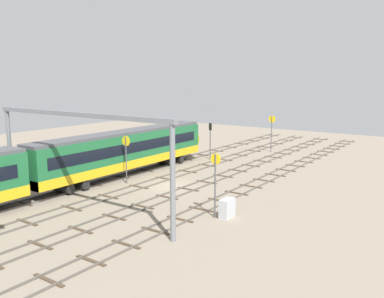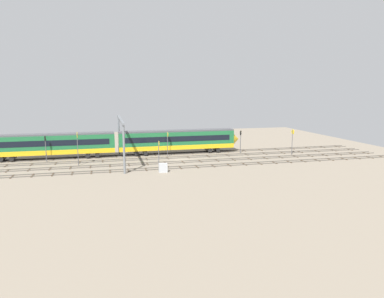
{
  "view_description": "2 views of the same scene",
  "coord_description": "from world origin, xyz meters",
  "px_view_note": "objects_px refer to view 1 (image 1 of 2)",
  "views": [
    {
      "loc": [
        -31.72,
        -24.78,
        10.73
      ],
      "look_at": [
        6.4,
        1.77,
        2.65
      ],
      "focal_mm": 39.12,
      "sensor_mm": 36.0,
      "label": 1
    },
    {
      "loc": [
        -13.85,
        -64.48,
        13.18
      ],
      "look_at": [
        2.4,
        0.4,
        1.94
      ],
      "focal_mm": 32.94,
      "sensor_mm": 36.0,
      "label": 2
    }
  ],
  "objects_px": {
    "speed_sign_mid_trackside": "(272,128)",
    "relay_cabinet": "(227,208)",
    "train": "(29,172)",
    "speed_sign_distant_end": "(215,177)",
    "speed_sign_far_trackside": "(126,152)",
    "signal_light_trackside_departure": "(210,136)",
    "overhead_gantry": "(77,137)"
  },
  "relations": [
    {
      "from": "speed_sign_mid_trackside",
      "to": "speed_sign_distant_end",
      "type": "relative_size",
      "value": 1.04
    },
    {
      "from": "signal_light_trackside_departure",
      "to": "relay_cabinet",
      "type": "relative_size",
      "value": 3.24
    },
    {
      "from": "overhead_gantry",
      "to": "speed_sign_distant_end",
      "type": "bearing_deg",
      "value": -58.23
    },
    {
      "from": "speed_sign_far_trackside",
      "to": "relay_cabinet",
      "type": "bearing_deg",
      "value": -103.26
    },
    {
      "from": "signal_light_trackside_departure",
      "to": "relay_cabinet",
      "type": "xyz_separation_m",
      "value": [
        -18.72,
        -13.42,
        -2.37
      ]
    },
    {
      "from": "overhead_gantry",
      "to": "speed_sign_mid_trackside",
      "type": "distance_m",
      "value": 34.53
    },
    {
      "from": "speed_sign_far_trackside",
      "to": "relay_cabinet",
      "type": "distance_m",
      "value": 14.18
    },
    {
      "from": "speed_sign_far_trackside",
      "to": "signal_light_trackside_departure",
      "type": "bearing_deg",
      "value": -0.6
    },
    {
      "from": "train",
      "to": "speed_sign_far_trackside",
      "type": "distance_m",
      "value": 9.65
    },
    {
      "from": "train",
      "to": "speed_sign_mid_trackside",
      "type": "bearing_deg",
      "value": -11.38
    },
    {
      "from": "train",
      "to": "relay_cabinet",
      "type": "height_order",
      "value": "train"
    },
    {
      "from": "train",
      "to": "speed_sign_distant_end",
      "type": "bearing_deg",
      "value": -70.07
    },
    {
      "from": "train",
      "to": "speed_sign_distant_end",
      "type": "xyz_separation_m",
      "value": [
        5.56,
        -15.32,
        0.57
      ]
    },
    {
      "from": "speed_sign_mid_trackside",
      "to": "relay_cabinet",
      "type": "xyz_separation_m",
      "value": [
        -28.34,
        -9.14,
        -2.73
      ]
    },
    {
      "from": "train",
      "to": "signal_light_trackside_departure",
      "type": "relative_size",
      "value": 10.57
    },
    {
      "from": "speed_sign_mid_trackside",
      "to": "relay_cabinet",
      "type": "distance_m",
      "value": 29.9
    },
    {
      "from": "overhead_gantry",
      "to": "signal_light_trackside_departure",
      "type": "distance_m",
      "value": 25.27
    },
    {
      "from": "speed_sign_mid_trackside",
      "to": "speed_sign_distant_end",
      "type": "bearing_deg",
      "value": -163.8
    },
    {
      "from": "speed_sign_mid_trackside",
      "to": "speed_sign_distant_end",
      "type": "xyz_separation_m",
      "value": [
        -28.88,
        -8.39,
        -0.24
      ]
    },
    {
      "from": "speed_sign_distant_end",
      "to": "speed_sign_mid_trackside",
      "type": "bearing_deg",
      "value": 16.2
    },
    {
      "from": "signal_light_trackside_departure",
      "to": "speed_sign_far_trackside",
      "type": "bearing_deg",
      "value": 179.4
    },
    {
      "from": "signal_light_trackside_departure",
      "to": "speed_sign_mid_trackside",
      "type": "bearing_deg",
      "value": -23.97
    },
    {
      "from": "speed_sign_far_trackside",
      "to": "speed_sign_mid_trackside",
      "type": "bearing_deg",
      "value": -10.01
    },
    {
      "from": "speed_sign_far_trackside",
      "to": "signal_light_trackside_departure",
      "type": "distance_m",
      "value": 15.52
    },
    {
      "from": "train",
      "to": "speed_sign_mid_trackside",
      "type": "height_order",
      "value": "speed_sign_mid_trackside"
    },
    {
      "from": "overhead_gantry",
      "to": "speed_sign_mid_trackside",
      "type": "height_order",
      "value": "overhead_gantry"
    },
    {
      "from": "overhead_gantry",
      "to": "speed_sign_distant_end",
      "type": "height_order",
      "value": "overhead_gantry"
    },
    {
      "from": "speed_sign_mid_trackside",
      "to": "signal_light_trackside_departure",
      "type": "bearing_deg",
      "value": 156.03
    },
    {
      "from": "train",
      "to": "speed_sign_mid_trackside",
      "type": "xyz_separation_m",
      "value": [
        34.44,
        -6.93,
        0.8
      ]
    },
    {
      "from": "signal_light_trackside_departure",
      "to": "train",
      "type": "bearing_deg",
      "value": 173.88
    },
    {
      "from": "relay_cabinet",
      "to": "train",
      "type": "bearing_deg",
      "value": 110.79
    },
    {
      "from": "train",
      "to": "overhead_gantry",
      "type": "distance_m",
      "value": 7.29
    }
  ]
}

